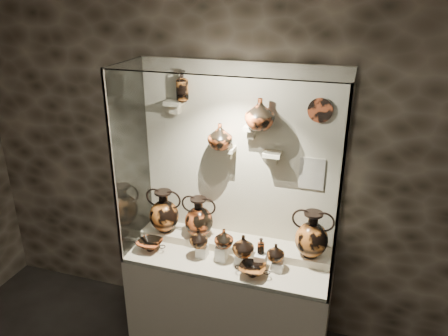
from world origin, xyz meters
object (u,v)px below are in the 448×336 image
Objects in this scene: lekythos_tall at (182,85)px; amphora_mid at (199,217)px; jug_e at (276,252)px; ovoid_vase_b at (260,114)px; jug_a at (199,238)px; kylix_left at (150,244)px; lekythos_small at (261,245)px; jug_c at (243,246)px; jug_b at (224,238)px; ovoid_vase_a at (220,136)px; amphora_left at (164,211)px; amphora_right at (312,234)px; kylix_right at (253,269)px.

amphora_mid is at bearing -41.33° from lekythos_tall.
ovoid_vase_b is at bearing 141.84° from jug_e.
kylix_left is (-0.44, -0.03, -0.13)m from jug_a.
amphora_mid is at bearing -177.52° from lekythos_small.
ovoid_vase_b reaches higher than jug_c.
amphora_mid reaches higher than jug_a.
jug_b is 1.07× the size of lekythos_small.
jug_b is at bearing -158.27° from lekythos_small.
ovoid_vase_b is at bearing 6.62° from ovoid_vase_a.
lekythos_tall is at bearing 135.79° from amphora_mid.
jug_a is at bearing -62.67° from lekythos_tall.
amphora_right reaches higher than amphora_left.
jug_a reaches higher than kylix_left.
amphora_mid reaches higher than kylix_right.
kylix_left is at bearing -83.14° from amphora_left.
amphora_right reaches higher than kylix_right.
jug_b is 0.67m from kylix_left.
jug_c is at bearing -35.98° from lekythos_tall.
lekythos_small reaches higher than jug_e.
ovoid_vase_b reaches higher than lekythos_small.
amphora_left reaches higher than jug_c.
lekythos_small is 0.64× the size of ovoid_vase_b.
ovoid_vase_a reaches higher than jug_c.
jug_c is at bearing -111.04° from ovoid_vase_b.
kylix_right is at bearing -19.81° from jug_b.
jug_a is 0.77× the size of ovoid_vase_a.
jug_e is at bearing -27.01° from lekythos_tall.
jug_e is at bearing 0.05° from jug_a.
kylix_right is (0.49, -0.11, -0.13)m from jug_a.
jug_e is 0.62× the size of ovoid_vase_b.
lekythos_small reaches higher than kylix_left.
lekythos_small is 1.42m from lekythos_tall.
ovoid_vase_b is at bearing 73.95° from jug_c.
ovoid_vase_a is (0.33, -0.05, -0.38)m from lekythos_tall.
amphora_right is 0.55m from kylix_right.
amphora_mid reaches higher than jug_c.
kylix_right is (0.89, -0.31, -0.21)m from amphora_left.
jug_a is (-0.89, -0.20, -0.09)m from amphora_right.
kylix_left is at bearing -143.07° from ovoid_vase_a.
ovoid_vase_a is (-0.41, 0.22, 0.80)m from lekythos_small.
jug_b is at bearing -171.67° from jug_e.
amphora_mid is at bearing -156.15° from ovoid_vase_a.
kylix_right is at bearing -82.58° from lekythos_small.
amphora_mid is at bearing 151.48° from jug_b.
amphora_mid is 0.68m from kylix_right.
jug_b is 0.43m from jug_e.
jug_c is 0.67× the size of lekythos_tall.
lekythos_tall is at bearing -178.78° from ovoid_vase_a.
jug_c is 0.68× the size of kylix_right.
jug_e is (-0.25, -0.17, -0.12)m from amphora_right.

